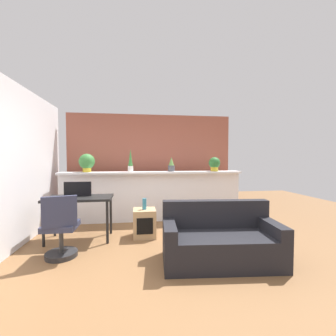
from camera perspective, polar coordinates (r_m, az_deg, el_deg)
ground_plane at (r=3.38m, az=-1.25°, el=-22.33°), size 12.00×12.00×0.00m
divider_wall at (r=5.14m, az=-3.84°, el=-7.37°), size 4.02×0.16×1.08m
plant_shelf at (r=5.03m, az=-3.83°, el=-1.14°), size 4.02×0.38×0.04m
brick_wall_behind at (r=5.66m, az=-4.29°, el=0.76°), size 4.02×0.10×2.50m
side_wall_left at (r=3.95m, az=-36.77°, el=0.24°), size 0.12×4.40×2.60m
potted_plant_0 at (r=5.16m, az=-19.91°, el=1.42°), size 0.34×0.34×0.40m
potted_plant_1 at (r=5.01m, az=-9.51°, el=1.44°), size 0.12×0.12×0.51m
potted_plant_2 at (r=5.07m, az=0.85°, el=0.73°), size 0.15×0.15×0.32m
potted_plant_3 at (r=5.30m, az=11.71°, el=1.09°), size 0.26×0.26×0.32m
desk at (r=4.23m, az=-21.57°, el=-7.98°), size 1.10×0.60×0.75m
tv_monitor at (r=4.28m, az=-21.94°, el=-4.97°), size 0.46×0.04×0.26m
office_chair at (r=3.62m, az=-25.57°, el=-14.30°), size 0.49×0.49×0.91m
side_cube_shelf at (r=4.20m, az=-5.99°, el=-13.71°), size 0.40×0.41×0.50m
vase_on_shelf at (r=4.11m, az=-6.01°, el=-9.06°), size 0.07×0.07×0.20m
couch at (r=3.32m, az=13.04°, el=-17.60°), size 1.62×0.89×0.80m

